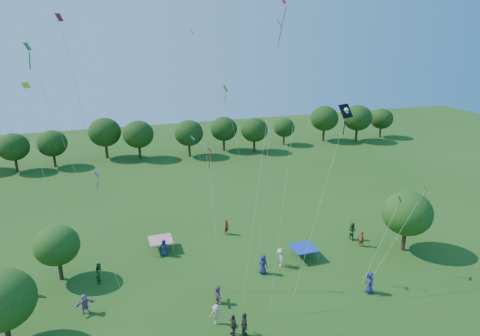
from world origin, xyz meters
The scene contains 34 objects.
near_tree_west centered at (-16.41, 14.09, 3.59)m, with size 4.46×4.46×5.60m.
near_tree_north centered at (-13.59, 21.55, 3.23)m, with size 3.74×3.74×4.92m.
near_tree_east centered at (17.45, 16.72, 3.85)m, with size 4.64×4.64×5.94m.
treeline centered at (-1.73, 55.43, 4.09)m, with size 88.01×8.77×6.77m.
tent_red_stripe centered at (-4.76, 24.00, 1.04)m, with size 2.20×2.20×1.10m.
tent_blue centered at (7.63, 18.32, 1.04)m, with size 2.20×2.20×1.10m.
crowd_person_0 centered at (-4.64, 22.79, 0.82)m, with size 0.81×0.44×1.64m, color navy.
crowd_person_1 centered at (2.18, 25.17, 0.81)m, with size 0.60×0.39×1.61m, color maroon.
crowd_person_2 centered at (-10.42, 20.09, 0.88)m, with size 0.86×0.47×1.75m, color #2C5E28.
crowd_person_3 centered at (4.99, 17.64, 0.88)m, with size 1.14×0.51×1.75m, color beige.
crowd_person_4 centered at (-0.99, 9.99, 0.94)m, with size 1.10×0.50×1.87m, color #39312D.
crowd_person_5 centered at (-11.56, 16.09, 0.80)m, with size 1.49×0.53×1.60m, color #945898.
crowd_person_6 centered at (3.10, 17.02, 0.89)m, with size 0.88×0.48×1.78m, color navy.
crowd_person_7 centered at (-16.15, 19.97, 0.88)m, with size 0.66×0.42×1.76m, color maroon.
crowd_person_8 centered at (13.95, 20.19, 0.91)m, with size 0.90×0.48×1.82m, color #255728.
crowd_person_9 centered at (-2.51, 11.81, 0.80)m, with size 1.04×0.47×1.59m, color #BDAA97.
crowd_person_10 centered at (-1.70, 10.36, 0.82)m, with size 0.96×0.44×1.64m, color #3B312F.
crowd_person_11 centered at (-1.75, 14.18, 0.76)m, with size 1.42×0.51×1.52m, color #834C74.
crowd_person_12 centered at (10.25, 11.70, 0.91)m, with size 0.90×0.49×1.82m, color navy.
crowd_person_13 centered at (14.03, 18.61, 0.80)m, with size 0.60×0.38×1.60m, color maroon.
pirate_kite centered at (9.12, 15.48, 13.96)m, with size 6.59×4.76×13.44m.
red_high_kite centered at (3.61, 16.64, 18.20)m, with size 5.10×5.79×21.42m.
small_kite_0 centered at (-10.15, 15.58, 15.51)m, with size 2.60×1.14×20.00m.
small_kite_1 centered at (1.00, 18.77, 12.81)m, with size 3.43×0.71×14.91m.
small_kite_2 centered at (-14.42, 24.90, 12.86)m, with size 1.45×4.24×14.88m.
small_kite_3 centered at (13.45, 13.58, 6.10)m, with size 5.15×2.94×5.81m.
small_kite_4 centered at (5.24, 20.57, 17.01)m, with size 2.70×2.61×19.80m.
small_kite_5 centered at (-9.54, 25.57, 6.87)m, with size 3.86×0.70×6.66m.
small_kite_6 centered at (2.71, 10.73, 17.41)m, with size 2.71×0.99×22.07m.
small_kite_7 centered at (-0.64, 24.06, 9.00)m, with size 3.59×0.73×9.75m.
small_kite_8 centered at (-1.29, 17.30, 9.29)m, with size 0.38×2.15×10.32m.
small_kite_9 centered at (14.27, 12.17, 7.13)m, with size 5.78×1.65×7.16m.
small_kite_10 centered at (-1.61, 18.35, 13.43)m, with size 0.99×4.42×19.04m.
small_kite_11 centered at (-11.75, 15.34, 14.90)m, with size 4.28×0.98×18.35m.
Camera 1 is at (-8.92, -13.33, 20.55)m, focal length 32.00 mm.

